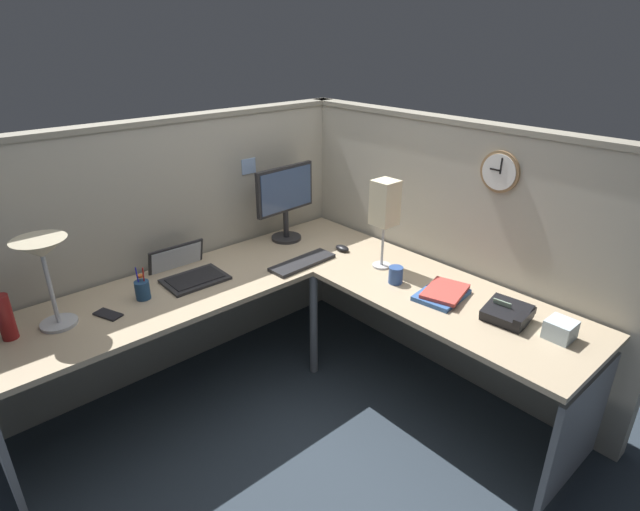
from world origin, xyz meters
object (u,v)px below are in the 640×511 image
(coffee_mug, at_px, (396,275))
(thermos_flask, at_px, (5,317))
(office_phone, at_px, (508,314))
(wall_clock, at_px, (500,172))
(laptop, at_px, (187,271))
(cell_phone, at_px, (108,314))
(pen_cup, at_px, (142,290))
(book_stack, at_px, (443,293))
(tissue_box, at_px, (560,330))
(desk_lamp_dome, at_px, (42,256))
(desk_lamp_paper, at_px, (385,205))
(monitor, at_px, (285,198))
(keyboard, at_px, (303,263))
(computer_mouse, at_px, (342,248))

(coffee_mug, bearing_deg, thermos_flask, 154.98)
(office_phone, xyz_separation_m, wall_clock, (0.32, 0.33, 0.58))
(office_phone, distance_m, coffee_mug, 0.64)
(laptop, bearing_deg, cell_phone, -164.18)
(pen_cup, relative_size, book_stack, 0.56)
(coffee_mug, relative_size, tissue_box, 0.80)
(desk_lamp_dome, relative_size, coffee_mug, 4.64)
(tissue_box, distance_m, wall_clock, 0.85)
(cell_phone, bearing_deg, desk_lamp_paper, -41.08)
(thermos_flask, relative_size, coffee_mug, 2.29)
(monitor, relative_size, pen_cup, 2.78)
(desk_lamp_paper, bearing_deg, keyboard, 134.95)
(cell_phone, bearing_deg, office_phone, -64.26)
(tissue_box, bearing_deg, cell_phone, 133.00)
(computer_mouse, bearing_deg, pen_cup, 168.57)
(desk_lamp_paper, relative_size, coffee_mug, 5.52)
(laptop, distance_m, pen_cup, 0.32)
(pen_cup, xyz_separation_m, wall_clock, (1.55, -1.07, 0.57))
(thermos_flask, height_order, desk_lamp_paper, desk_lamp_paper)
(cell_phone, relative_size, book_stack, 0.45)
(desk_lamp_dome, height_order, thermos_flask, desk_lamp_dome)
(monitor, distance_m, desk_lamp_dome, 1.49)
(desk_lamp_dome, xyz_separation_m, pen_cup, (0.41, -0.02, -0.31))
(desk_lamp_dome, distance_m, tissue_box, 2.38)
(computer_mouse, bearing_deg, wall_clock, -67.89)
(keyboard, relative_size, office_phone, 1.92)
(cell_phone, height_order, thermos_flask, thermos_flask)
(desk_lamp_paper, bearing_deg, pen_cup, 155.16)
(tissue_box, bearing_deg, wall_clock, 63.09)
(laptop, bearing_deg, desk_lamp_paper, -35.77)
(desk_lamp_dome, bearing_deg, desk_lamp_paper, -19.83)
(keyboard, relative_size, pen_cup, 2.39)
(computer_mouse, height_order, cell_phone, computer_mouse)
(keyboard, bearing_deg, office_phone, -76.48)
(office_phone, bearing_deg, keyboard, 106.03)
(tissue_box, bearing_deg, keyboard, 104.91)
(monitor, distance_m, desk_lamp_paper, 0.74)
(coffee_mug, bearing_deg, pen_cup, 145.91)
(book_stack, bearing_deg, thermos_flask, 148.90)
(computer_mouse, xyz_separation_m, pen_cup, (-1.22, 0.25, 0.04))
(desk_lamp_paper, bearing_deg, book_stack, -94.90)
(book_stack, distance_m, tissue_box, 0.59)
(monitor, bearing_deg, desk_lamp_paper, -77.31)
(book_stack, bearing_deg, desk_lamp_dome, 146.47)
(coffee_mug, bearing_deg, monitor, 93.72)
(cell_phone, xyz_separation_m, tissue_box, (1.48, -1.58, 0.04))
(laptop, bearing_deg, coffee_mug, -46.27)
(coffee_mug, bearing_deg, computer_mouse, 80.36)
(thermos_flask, distance_m, coffee_mug, 1.93)
(monitor, bearing_deg, laptop, -176.57)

